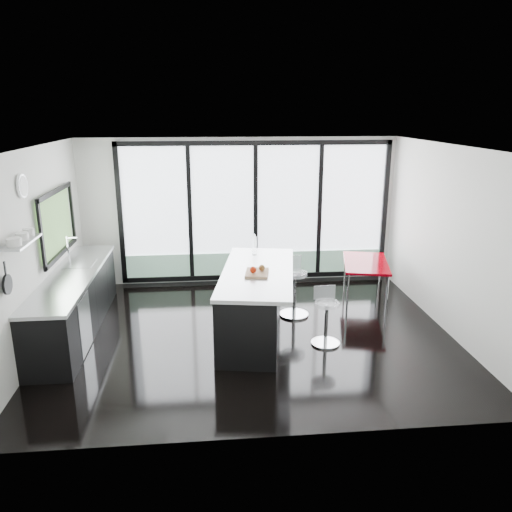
{
  "coord_description": "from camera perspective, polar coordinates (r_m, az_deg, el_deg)",
  "views": [
    {
      "loc": [
        -0.61,
        -6.93,
        3.3
      ],
      "look_at": [
        0.1,
        0.3,
        1.15
      ],
      "focal_mm": 35.0,
      "sensor_mm": 36.0,
      "label": 1
    }
  ],
  "objects": [
    {
      "name": "wall_right",
      "position": [
        8.04,
        21.28,
        1.68
      ],
      "size": [
        0.0,
        5.0,
        2.8
      ],
      "primitive_type": "cube",
      "color": "silver",
      "rests_on": "ground"
    },
    {
      "name": "floor",
      "position": [
        7.7,
        -0.53,
        -8.9
      ],
      "size": [
        6.0,
        5.0,
        0.0
      ],
      "primitive_type": "cube",
      "color": "black",
      "rests_on": "ground"
    },
    {
      "name": "bar_stool_near",
      "position": [
        7.32,
        8.02,
        -7.61
      ],
      "size": [
        0.44,
        0.44,
        0.66
      ],
      "primitive_type": "cylinder",
      "rotation": [
        0.0,
        0.0,
        0.06
      ],
      "color": "silver",
      "rests_on": "floor"
    },
    {
      "name": "counter_cabinets",
      "position": [
        8.12,
        -20.01,
        -4.99
      ],
      "size": [
        0.69,
        3.24,
        1.36
      ],
      "color": "black",
      "rests_on": "floor"
    },
    {
      "name": "wall_front",
      "position": [
        4.86,
        2.05,
        -6.53
      ],
      "size": [
        6.0,
        0.0,
        2.8
      ],
      "primitive_type": "cube",
      "color": "silver",
      "rests_on": "ground"
    },
    {
      "name": "wall_left",
      "position": [
        7.78,
        -23.17,
        2.23
      ],
      "size": [
        0.26,
        5.0,
        2.8
      ],
      "color": "silver",
      "rests_on": "ground"
    },
    {
      "name": "red_table",
      "position": [
        9.12,
        12.31,
        -2.78
      ],
      "size": [
        1.03,
        1.45,
        0.7
      ],
      "primitive_type": "cube",
      "rotation": [
        0.0,
        0.0,
        -0.23
      ],
      "color": "#8D000B",
      "rests_on": "floor"
    },
    {
      "name": "wall_back",
      "position": [
        9.65,
        -0.24,
        4.35
      ],
      "size": [
        6.0,
        0.09,
        2.8
      ],
      "color": "silver",
      "rests_on": "ground"
    },
    {
      "name": "bar_stool_far",
      "position": [
        8.23,
        4.41,
        -4.34
      ],
      "size": [
        0.57,
        0.57,
        0.76
      ],
      "primitive_type": "cylinder",
      "rotation": [
        0.0,
        0.0,
        0.22
      ],
      "color": "silver",
      "rests_on": "floor"
    },
    {
      "name": "ceiling",
      "position": [
        6.97,
        -0.59,
        12.38
      ],
      "size": [
        6.0,
        5.0,
        0.0
      ],
      "primitive_type": "cube",
      "color": "white",
      "rests_on": "wall_back"
    },
    {
      "name": "island",
      "position": [
        7.55,
        -0.41,
        -5.19
      ],
      "size": [
        1.43,
        2.6,
        1.31
      ],
      "color": "black",
      "rests_on": "floor"
    }
  ]
}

